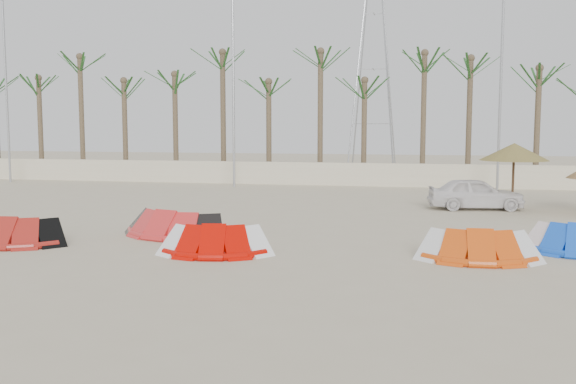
% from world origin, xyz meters
% --- Properties ---
extents(ground, '(120.00, 120.00, 0.00)m').
position_xyz_m(ground, '(0.00, 0.00, 0.00)').
color(ground, '#BDB193').
rests_on(ground, ground).
extents(boundary_wall, '(60.00, 0.30, 1.30)m').
position_xyz_m(boundary_wall, '(0.00, 22.00, 0.65)').
color(boundary_wall, beige).
rests_on(boundary_wall, ground).
extents(palm_line, '(52.00, 4.00, 7.70)m').
position_xyz_m(palm_line, '(0.67, 23.50, 6.44)').
color(palm_line, brown).
rests_on(palm_line, ground).
extents(lamp_a, '(1.25, 0.14, 11.00)m').
position_xyz_m(lamp_a, '(-19.96, 20.00, 5.77)').
color(lamp_a, '#A5A8AD').
rests_on(lamp_a, ground).
extents(lamp_b, '(1.25, 0.14, 11.00)m').
position_xyz_m(lamp_b, '(-5.96, 20.00, 5.77)').
color(lamp_b, '#A5A8AD').
rests_on(lamp_b, ground).
extents(lamp_c, '(1.25, 0.14, 11.00)m').
position_xyz_m(lamp_c, '(8.04, 20.00, 5.77)').
color(lamp_c, '#A5A8AD').
rests_on(lamp_c, ground).
extents(pylon, '(3.00, 3.00, 14.00)m').
position_xyz_m(pylon, '(1.00, 28.00, 0.00)').
color(pylon, '#A5A8AD').
rests_on(pylon, ground).
extents(kite_red_left, '(3.26, 1.79, 0.90)m').
position_xyz_m(kite_red_left, '(-7.33, 2.32, 0.42)').
color(kite_red_left, '#A21E16').
rests_on(kite_red_left, ground).
extents(kite_red_mid, '(3.88, 2.41, 0.90)m').
position_xyz_m(kite_red_mid, '(-3.34, 4.69, 0.42)').
color(kite_red_mid, red).
rests_on(kite_red_mid, ground).
extents(kite_red_right, '(3.14, 1.92, 0.90)m').
position_xyz_m(kite_red_right, '(-1.13, 2.21, 0.42)').
color(kite_red_right, '#C60800').
rests_on(kite_red_right, ground).
extents(kite_orange, '(3.07, 1.61, 0.90)m').
position_xyz_m(kite_orange, '(5.68, 2.86, 0.42)').
color(kite_orange, '#DC490D').
rests_on(kite_orange, ground).
extents(parasol_left, '(2.75, 2.75, 2.72)m').
position_xyz_m(parasol_left, '(7.84, 13.06, 2.37)').
color(parasol_left, '#4C331E').
rests_on(parasol_left, ground).
extents(car, '(3.99, 2.05, 1.30)m').
position_xyz_m(car, '(6.39, 12.97, 0.65)').
color(car, white).
rests_on(car, ground).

